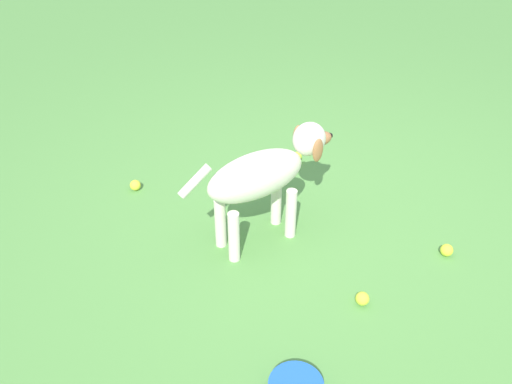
{
  "coord_description": "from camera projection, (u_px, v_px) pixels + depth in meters",
  "views": [
    {
      "loc": [
        -2.19,
        -0.79,
        1.88
      ],
      "look_at": [
        -0.2,
        0.25,
        0.31
      ],
      "focal_mm": 37.91,
      "sensor_mm": 36.0,
      "label": 1
    }
  ],
  "objects": [
    {
      "name": "tennis_ball_2",
      "position": [
        135.0,
        185.0,
        3.28
      ],
      "size": [
        0.07,
        0.07,
        0.07
      ],
      "primitive_type": "sphere",
      "color": "yellow",
      "rests_on": "ground"
    },
    {
      "name": "dog",
      "position": [
        265.0,
        174.0,
        2.71
      ],
      "size": [
        0.81,
        0.5,
        0.61
      ],
      "rotation": [
        0.0,
        0.0,
        5.77
      ],
      "color": "silver",
      "rests_on": "ground"
    },
    {
      "name": "tennis_ball_0",
      "position": [
        447.0,
        250.0,
        2.79
      ],
      "size": [
        0.07,
        0.07,
        0.07
      ],
      "primitive_type": "sphere",
      "color": "#D1DD32",
      "rests_on": "ground"
    },
    {
      "name": "tennis_ball_4",
      "position": [
        297.0,
        157.0,
        3.55
      ],
      "size": [
        0.07,
        0.07,
        0.07
      ],
      "primitive_type": "sphere",
      "color": "#C9E134",
      "rests_on": "ground"
    },
    {
      "name": "tennis_ball_1",
      "position": [
        362.0,
        299.0,
        2.51
      ],
      "size": [
        0.07,
        0.07,
        0.07
      ],
      "primitive_type": "sphere",
      "color": "#CADC35",
      "rests_on": "ground"
    },
    {
      "name": "ground",
      "position": [
        313.0,
        232.0,
        2.97
      ],
      "size": [
        14.0,
        14.0,
        0.0
      ],
      "primitive_type": "plane",
      "color": "#548C42"
    }
  ]
}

